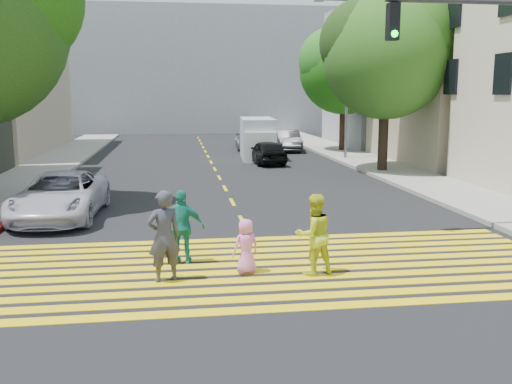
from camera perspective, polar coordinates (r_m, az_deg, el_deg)
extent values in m
plane|color=black|center=(11.55, 2.11, -9.41)|extent=(120.00, 120.00, 0.00)
cube|color=gray|center=(33.59, -19.28, 2.92)|extent=(3.00, 40.00, 0.15)
cube|color=gray|center=(28.02, 13.92, 1.90)|extent=(3.00, 60.00, 0.15)
cube|color=maroon|center=(17.84, -24.02, -3.08)|extent=(0.20, 8.00, 0.16)
cube|color=yellow|center=(10.44, 3.29, -11.52)|extent=(13.40, 0.35, 0.01)
cube|color=yellow|center=(10.95, 2.72, -10.48)|extent=(13.40, 0.35, 0.01)
cube|color=yellow|center=(11.46, 2.20, -9.54)|extent=(13.40, 0.35, 0.01)
cube|color=yellow|center=(11.97, 1.73, -8.68)|extent=(13.40, 0.35, 0.01)
cube|color=yellow|center=(12.48, 1.30, -7.88)|extent=(13.40, 0.35, 0.01)
cube|color=yellow|center=(13.00, 0.90, -7.15)|extent=(13.40, 0.35, 0.01)
cube|color=yellow|center=(13.52, 0.54, -6.48)|extent=(13.40, 0.35, 0.01)
cube|color=yellow|center=(14.04, 0.20, -5.86)|extent=(13.40, 0.35, 0.01)
cube|color=yellow|center=(14.57, -0.11, -5.28)|extent=(13.40, 0.35, 0.01)
cube|color=yellow|center=(15.10, -0.40, -4.74)|extent=(13.40, 0.35, 0.01)
cube|color=yellow|center=(17.27, -1.39, -2.88)|extent=(0.12, 1.40, 0.01)
cube|color=yellow|center=(20.19, -2.38, -1.02)|extent=(0.12, 1.40, 0.01)
cube|color=yellow|center=(23.13, -3.12, 0.37)|extent=(0.12, 1.40, 0.01)
cube|color=yellow|center=(26.08, -3.69, 1.45)|extent=(0.12, 1.40, 0.01)
cube|color=yellow|center=(29.05, -4.15, 2.30)|extent=(0.12, 1.40, 0.01)
cube|color=yellow|center=(32.02, -4.52, 3.00)|extent=(0.12, 1.40, 0.01)
cube|color=yellow|center=(34.99, -4.82, 3.58)|extent=(0.12, 1.40, 0.01)
cube|color=yellow|center=(37.97, -5.08, 4.07)|extent=(0.12, 1.40, 0.01)
cube|color=yellow|center=(40.95, -5.31, 4.48)|extent=(0.12, 1.40, 0.01)
cube|color=yellow|center=(43.94, -5.50, 4.84)|extent=(0.12, 1.40, 0.01)
cube|color=yellow|center=(46.92, -5.67, 5.16)|extent=(0.12, 1.40, 0.01)
cube|color=yellow|center=(49.91, -5.82, 5.43)|extent=(0.12, 1.40, 0.01)
cube|color=tan|center=(34.24, 22.06, 11.14)|extent=(10.00, 10.00, 10.00)
cube|color=gray|center=(44.13, 14.82, 11.08)|extent=(10.00, 10.00, 10.00)
cube|color=gray|center=(58.80, -6.28, 11.93)|extent=(30.00, 8.00, 12.00)
cylinder|color=black|center=(28.14, 12.59, 5.07)|extent=(0.61, 0.61, 3.16)
sphere|color=#2B5F17|center=(28.11, 12.90, 13.14)|extent=(7.80, 7.80, 5.95)
sphere|color=#216217|center=(28.47, 15.47, 14.79)|extent=(5.85, 5.85, 4.46)
sphere|color=black|center=(28.00, 10.73, 14.45)|extent=(5.46, 5.46, 4.16)
cylinder|color=black|center=(37.82, 8.64, 6.25)|extent=(0.44, 0.44, 3.01)
sphere|color=#085C0F|center=(37.78, 8.80, 12.02)|extent=(5.95, 5.95, 5.74)
sphere|color=#1E4C10|center=(38.47, 10.35, 13.21)|extent=(4.46, 4.46, 4.30)
sphere|color=#0D5E14|center=(37.31, 7.42, 12.96)|extent=(4.16, 4.16, 4.02)
imported|color=#383743|center=(11.74, -9.18, -4.38)|extent=(0.80, 0.65, 1.90)
imported|color=#C9D624|center=(12.10, 5.81, -4.25)|extent=(0.98, 0.84, 1.74)
imported|color=#F07FCA|center=(12.18, -1.02, -5.45)|extent=(0.67, 0.55, 1.19)
imported|color=#197F71|center=(12.94, -7.36, -3.47)|extent=(1.04, 0.58, 1.69)
imported|color=#BAB6C9|center=(18.48, -18.99, -0.35)|extent=(2.55, 5.18, 1.41)
imported|color=black|center=(31.04, 1.05, 4.01)|extent=(1.89, 3.95, 1.30)
imported|color=#89939E|center=(39.27, -0.54, 5.34)|extent=(2.36, 5.08, 1.44)
imported|color=#27282A|center=(38.22, 3.19, 5.18)|extent=(1.77, 4.36, 1.41)
cube|color=#ADB2C4|center=(34.00, 0.14, 5.41)|extent=(2.23, 4.83, 2.35)
cube|color=silver|center=(31.97, 0.38, 4.54)|extent=(1.87, 1.26, 1.69)
cylinder|color=black|center=(32.35, -1.00, 3.68)|extent=(0.28, 0.67, 0.66)
cylinder|color=black|center=(32.45, 1.66, 3.69)|extent=(0.28, 0.67, 0.66)
cylinder|color=black|center=(35.71, -1.25, 4.26)|extent=(0.28, 0.67, 0.66)
cylinder|color=black|center=(35.81, 1.16, 4.28)|extent=(0.28, 0.67, 0.66)
cylinder|color=#303031|center=(16.42, 20.29, 17.45)|extent=(4.39, 0.21, 0.13)
cube|color=black|center=(15.51, 13.52, 16.21)|extent=(0.29, 0.29, 0.92)
sphere|color=#00F11F|center=(15.33, 13.70, 15.13)|extent=(0.18, 0.18, 0.18)
cylinder|color=slate|center=(33.12, 9.11, 11.00)|extent=(0.17, 0.17, 9.08)
cylinder|color=#575757|center=(33.27, 7.74, 18.53)|extent=(1.82, 0.17, 0.12)
cube|color=slate|center=(33.08, 6.30, 18.53)|extent=(0.51, 0.24, 0.15)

